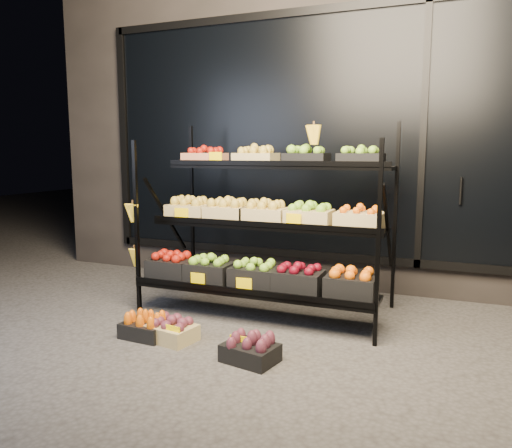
% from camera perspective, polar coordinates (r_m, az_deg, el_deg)
% --- Properties ---
extents(ground, '(24.00, 24.00, 0.00)m').
position_cam_1_polar(ground, '(3.96, -2.21, -12.51)').
color(ground, '#514F4C').
rests_on(ground, ground).
extents(building, '(6.00, 2.08, 3.50)m').
position_cam_1_polar(building, '(6.16, 7.89, 11.42)').
color(building, '#2D2826').
rests_on(building, ground).
extents(display_rack, '(2.18, 1.02, 1.75)m').
position_cam_1_polar(display_rack, '(4.30, 0.89, 0.03)').
color(display_rack, black).
rests_on(display_rack, ground).
extents(tag_floor_a, '(0.13, 0.01, 0.12)m').
position_cam_1_polar(tag_floor_a, '(3.75, -9.46, -12.85)').
color(tag_floor_a, '#FFD500').
rests_on(tag_floor_a, ground).
extents(tag_floor_b, '(0.13, 0.01, 0.12)m').
position_cam_1_polar(tag_floor_b, '(3.52, -1.98, -14.18)').
color(tag_floor_b, '#FFD500').
rests_on(tag_floor_b, ground).
extents(floor_crate_left, '(0.40, 0.32, 0.19)m').
position_cam_1_polar(floor_crate_left, '(3.86, -9.65, -11.80)').
color(floor_crate_left, tan).
rests_on(floor_crate_left, ground).
extents(floor_crate_midleft, '(0.36, 0.27, 0.18)m').
position_cam_1_polar(floor_crate_midleft, '(3.97, -12.52, -11.36)').
color(floor_crate_midleft, black).
rests_on(floor_crate_midleft, ground).
extents(floor_crate_right, '(0.40, 0.33, 0.19)m').
position_cam_1_polar(floor_crate_right, '(3.46, -0.67, -14.12)').
color(floor_crate_right, black).
rests_on(floor_crate_right, ground).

